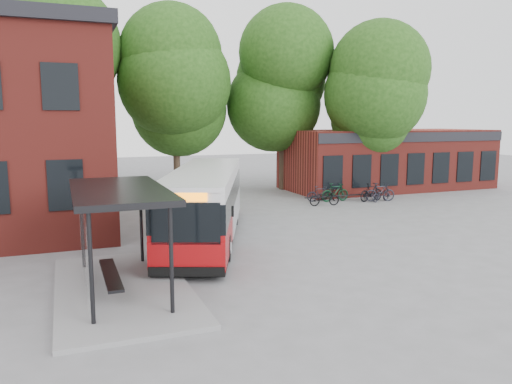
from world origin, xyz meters
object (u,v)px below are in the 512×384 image
object	(u,v)px
bus_shelter	(121,240)
bicycle_7	(380,192)
bicycle_1	(320,194)
bicycle_2	(334,192)
bicycle_6	(381,195)
bicycle_5	(371,192)
bicycle_0	(324,198)
city_bus	(206,204)
bicycle_3	(335,192)

from	to	relation	value
bus_shelter	bicycle_7	world-z (taller)	bus_shelter
bicycle_1	bicycle_7	size ratio (longest dim) A/B	0.86
bicycle_2	bicycle_6	xyz separation A→B (m)	(2.08, -1.75, -0.06)
bicycle_5	bicycle_6	world-z (taller)	bicycle_5
bicycle_5	bicycle_7	xyz separation A→B (m)	(0.46, -0.20, 0.00)
bicycle_0	bicycle_2	size ratio (longest dim) A/B	0.99
city_bus	bicycle_6	distance (m)	12.99
bicycle_6	bicycle_7	size ratio (longest dim) A/B	0.85
bicycle_0	bicycle_3	xyz separation A→B (m)	(1.29, 1.05, 0.09)
bicycle_5	bicycle_0	bearing A→B (deg)	83.44
bus_shelter	bicycle_1	bearing A→B (deg)	42.75
bicycle_6	bicycle_5	bearing A→B (deg)	35.91
bicycle_2	bicycle_5	distance (m)	2.20
bicycle_0	bicycle_3	size ratio (longest dim) A/B	0.96
bicycle_5	bicycle_6	distance (m)	0.54
bicycle_1	bicycle_7	world-z (taller)	bicycle_7
bicycle_5	bicycle_7	distance (m)	0.51
city_bus	bicycle_3	world-z (taller)	city_bus
bicycle_5	bus_shelter	bearing A→B (deg)	111.93
bicycle_3	bus_shelter	bearing A→B (deg)	127.88
city_bus	bicycle_0	size ratio (longest dim) A/B	6.40
bicycle_1	bicycle_3	world-z (taller)	bicycle_3
city_bus	bicycle_7	world-z (taller)	city_bus
bicycle_6	city_bus	bearing A→B (deg)	92.89
bicycle_7	bicycle_3	bearing A→B (deg)	80.40
bicycle_2	bicycle_1	bearing A→B (deg)	124.69
bicycle_2	bicycle_5	world-z (taller)	bicycle_5
city_bus	bicycle_3	size ratio (longest dim) A/B	6.11
bicycle_3	bicycle_5	distance (m)	2.11
city_bus	bicycle_2	xyz separation A→B (m)	(9.78, 6.93, -0.94)
bicycle_1	bicycle_2	bearing A→B (deg)	-51.19
bicycle_0	bicycle_3	distance (m)	1.66
bicycle_5	bicycle_2	bearing A→B (deg)	35.67
bicycle_0	bicycle_7	world-z (taller)	bicycle_7
city_bus	bicycle_6	size ratio (longest dim) A/B	7.22
bus_shelter	bicycle_7	distance (m)	18.78
city_bus	bicycle_0	bearing A→B (deg)	53.63
city_bus	bicycle_1	world-z (taller)	city_bus
bicycle_2	bicycle_5	size ratio (longest dim) A/B	0.98
bicycle_1	bicycle_2	distance (m)	1.31
bicycle_5	bicycle_6	xyz separation A→B (m)	(0.44, -0.29, -0.13)
bicycle_2	bicycle_3	size ratio (longest dim) A/B	0.96
bicycle_0	bicycle_1	bearing A→B (deg)	-11.98
city_bus	bicycle_6	bearing A→B (deg)	45.08
bicycle_6	bicycle_1	bearing A→B (deg)	48.71
bus_shelter	bicycle_5	xyz separation A→B (m)	(15.22, 10.50, -0.92)
bicycle_0	bicycle_5	xyz separation A→B (m)	(3.28, 0.35, 0.08)
bicycle_0	bicycle_3	bearing A→B (deg)	-44.18
bicycle_3	bicycle_7	bearing A→B (deg)	-112.36
bicycle_2	bicycle_5	bearing A→B (deg)	-120.42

